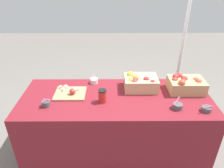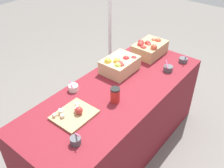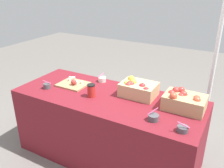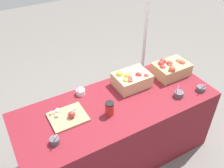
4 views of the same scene
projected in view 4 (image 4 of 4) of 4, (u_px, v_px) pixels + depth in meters
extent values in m
plane|color=slate|center=(116.00, 153.00, 2.74)|extent=(10.00, 10.00, 0.00)
cube|color=maroon|center=(117.00, 131.00, 2.51)|extent=(1.90, 0.76, 0.74)
cube|color=tan|center=(171.00, 69.00, 2.61)|extent=(0.36, 0.25, 0.13)
sphere|color=#B2332D|center=(169.00, 64.00, 2.58)|extent=(0.07, 0.07, 0.07)
sphere|color=#D14C33|center=(182.00, 63.00, 2.59)|extent=(0.07, 0.07, 0.07)
sphere|color=#99B742|center=(161.00, 64.00, 2.59)|extent=(0.07, 0.07, 0.07)
sphere|color=#B2332D|center=(162.00, 68.00, 2.53)|extent=(0.07, 0.07, 0.07)
sphere|color=#B2332D|center=(169.00, 66.00, 2.57)|extent=(0.07, 0.07, 0.07)
sphere|color=#D14C33|center=(172.00, 69.00, 2.47)|extent=(0.07, 0.07, 0.07)
sphere|color=#D14C33|center=(178.00, 62.00, 2.63)|extent=(0.07, 0.07, 0.07)
sphere|color=#B2332D|center=(163.00, 62.00, 2.60)|extent=(0.07, 0.07, 0.07)
sphere|color=#B2332D|center=(161.00, 64.00, 2.57)|extent=(0.07, 0.07, 0.07)
cube|color=tan|center=(132.00, 80.00, 2.47)|extent=(0.34, 0.26, 0.13)
sphere|color=red|center=(138.00, 76.00, 2.43)|extent=(0.07, 0.07, 0.07)
sphere|color=#B2C64C|center=(126.00, 81.00, 2.35)|extent=(0.07, 0.07, 0.07)
sphere|color=gold|center=(120.00, 74.00, 2.42)|extent=(0.07, 0.07, 0.07)
sphere|color=#B2332D|center=(129.00, 82.00, 2.35)|extent=(0.07, 0.07, 0.07)
sphere|color=#B2332D|center=(127.00, 79.00, 2.38)|extent=(0.07, 0.07, 0.07)
sphere|color=red|center=(146.00, 77.00, 2.42)|extent=(0.07, 0.07, 0.07)
sphere|color=#B2332D|center=(129.00, 79.00, 2.38)|extent=(0.07, 0.07, 0.07)
sphere|color=gold|center=(128.00, 76.00, 2.39)|extent=(0.07, 0.07, 0.07)
sphere|color=#B2332D|center=(129.00, 81.00, 2.36)|extent=(0.07, 0.07, 0.07)
cube|color=tan|center=(68.00, 117.00, 2.14)|extent=(0.31, 0.26, 0.02)
cube|color=beige|center=(72.00, 113.00, 2.14)|extent=(0.04, 0.04, 0.04)
cube|color=beige|center=(51.00, 113.00, 2.14)|extent=(0.03, 0.03, 0.03)
cube|color=beige|center=(74.00, 108.00, 2.19)|extent=(0.03, 0.03, 0.03)
sphere|color=#B2332D|center=(72.00, 114.00, 2.11)|extent=(0.06, 0.06, 0.06)
cube|color=beige|center=(57.00, 116.00, 2.12)|extent=(0.03, 0.03, 0.03)
cube|color=beige|center=(58.00, 111.00, 2.15)|extent=(0.05, 0.05, 0.04)
cylinder|color=#4C4C51|center=(201.00, 89.00, 2.43)|extent=(0.09, 0.09, 0.04)
cylinder|color=#EA598C|center=(204.00, 85.00, 2.39)|extent=(0.10, 0.04, 0.05)
cylinder|color=#4C4C51|center=(55.00, 141.00, 1.91)|extent=(0.08, 0.08, 0.05)
cylinder|color=#EA598C|center=(56.00, 136.00, 1.88)|extent=(0.05, 0.08, 0.06)
cylinder|color=#4C4C51|center=(179.00, 94.00, 2.35)|extent=(0.09, 0.09, 0.05)
cylinder|color=#EA598C|center=(178.00, 90.00, 2.33)|extent=(0.07, 0.07, 0.06)
cylinder|color=silver|center=(81.00, 92.00, 2.38)|extent=(0.09, 0.09, 0.05)
cylinder|color=#EA598C|center=(78.00, 88.00, 2.35)|extent=(0.04, 0.07, 0.04)
cylinder|color=red|center=(110.00, 109.00, 2.14)|extent=(0.08, 0.08, 0.12)
cylinder|color=black|center=(109.00, 103.00, 2.10)|extent=(0.08, 0.08, 0.01)
cylinder|color=white|center=(146.00, 30.00, 3.02)|extent=(0.04, 0.04, 1.90)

